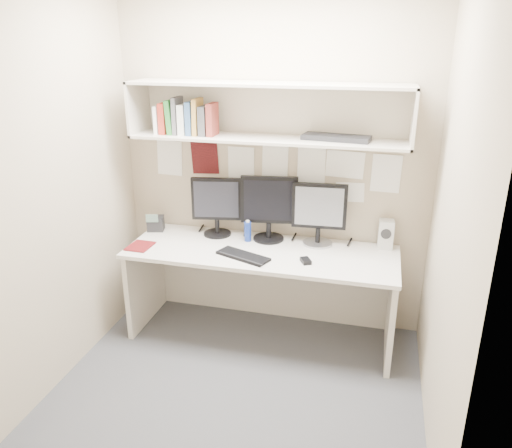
% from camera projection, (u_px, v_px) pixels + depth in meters
% --- Properties ---
extents(floor, '(2.40, 2.00, 0.01)m').
position_uv_depth(floor, '(239.00, 385.00, 3.37)').
color(floor, '#404145').
rests_on(floor, ground).
extents(wall_back, '(2.40, 0.02, 2.60)m').
position_uv_depth(wall_back, '(273.00, 164.00, 3.83)').
color(wall_back, tan).
rests_on(wall_back, ground).
extents(wall_front, '(2.40, 0.02, 2.60)m').
position_uv_depth(wall_front, '(166.00, 277.00, 2.01)').
color(wall_front, tan).
rests_on(wall_front, ground).
extents(wall_left, '(0.02, 2.00, 2.60)m').
position_uv_depth(wall_left, '(57.00, 189.00, 3.20)').
color(wall_left, tan).
rests_on(wall_left, ground).
extents(wall_right, '(0.02, 2.00, 2.60)m').
position_uv_depth(wall_right, '(453.00, 220.00, 2.64)').
color(wall_right, tan).
rests_on(wall_right, ground).
extents(desk, '(2.00, 0.70, 0.73)m').
position_uv_depth(desk, '(261.00, 293.00, 3.84)').
color(desk, silver).
rests_on(desk, floor).
extents(overhead_hutch, '(2.00, 0.38, 0.40)m').
position_uv_depth(overhead_hutch, '(269.00, 111.00, 3.56)').
color(overhead_hutch, beige).
rests_on(overhead_hutch, wall_back).
extents(pinned_papers, '(1.92, 0.01, 0.48)m').
position_uv_depth(pinned_papers, '(272.00, 170.00, 3.84)').
color(pinned_papers, white).
rests_on(pinned_papers, wall_back).
extents(monitor_left, '(0.40, 0.22, 0.46)m').
position_uv_depth(monitor_left, '(217.00, 204.00, 3.92)').
color(monitor_left, black).
rests_on(monitor_left, desk).
extents(monitor_center, '(0.43, 0.24, 0.50)m').
position_uv_depth(monitor_center, '(269.00, 206.00, 3.81)').
color(monitor_center, black).
rests_on(monitor_center, desk).
extents(monitor_right, '(0.41, 0.22, 0.48)m').
position_uv_depth(monitor_right, '(319.00, 212.00, 3.73)').
color(monitor_right, '#A5A5AA').
rests_on(monitor_right, desk).
extents(keyboard, '(0.42, 0.28, 0.02)m').
position_uv_depth(keyboard, '(243.00, 256.00, 3.58)').
color(keyboard, black).
rests_on(keyboard, desk).
extents(mouse, '(0.10, 0.11, 0.03)m').
position_uv_depth(mouse, '(306.00, 261.00, 3.49)').
color(mouse, black).
rests_on(mouse, desk).
extents(speaker, '(0.11, 0.12, 0.22)m').
position_uv_depth(speaker, '(386.00, 234.00, 3.71)').
color(speaker, beige).
rests_on(speaker, desk).
extents(blue_bottle, '(0.05, 0.05, 0.17)m').
position_uv_depth(blue_bottle, '(248.00, 231.00, 3.84)').
color(blue_bottle, navy).
rests_on(blue_bottle, desk).
extents(maroon_notebook, '(0.17, 0.21, 0.01)m').
position_uv_depth(maroon_notebook, '(140.00, 246.00, 3.76)').
color(maroon_notebook, '#5F1012').
rests_on(maroon_notebook, desk).
extents(desk_phone, '(0.15, 0.14, 0.16)m').
position_uv_depth(desk_phone, '(156.00, 223.00, 4.07)').
color(desk_phone, black).
rests_on(desk_phone, desk).
extents(book_stack, '(0.45, 0.17, 0.27)m').
position_uv_depth(book_stack, '(186.00, 118.00, 3.65)').
color(book_stack, white).
rests_on(book_stack, overhead_hutch).
extents(hutch_tray, '(0.49, 0.24, 0.03)m').
position_uv_depth(hutch_tray, '(336.00, 138.00, 3.47)').
color(hutch_tray, black).
rests_on(hutch_tray, overhead_hutch).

